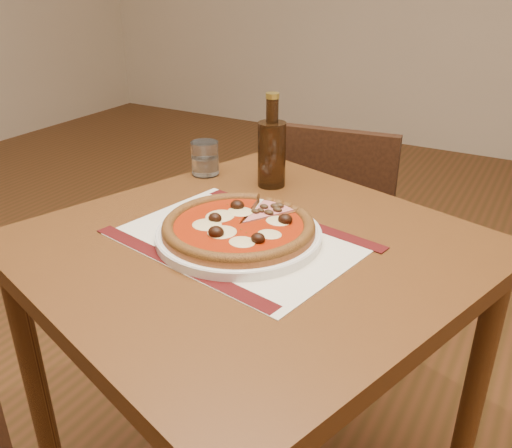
{
  "coord_description": "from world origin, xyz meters",
  "views": [
    {
      "loc": [
        1.26,
        -1.03,
        1.24
      ],
      "look_at": [
        0.78,
        -0.2,
        0.78
      ],
      "focal_mm": 38.0,
      "sensor_mm": 36.0,
      "label": 1
    }
  ],
  "objects_px": {
    "table": "(251,286)",
    "plate": "(239,235)",
    "bottle": "(272,151)",
    "water_glass": "(205,158)",
    "chair_far": "(334,226)",
    "pizza": "(238,226)"
  },
  "relations": [
    {
      "from": "table",
      "to": "plate",
      "type": "bearing_deg",
      "value": -167.41
    },
    {
      "from": "bottle",
      "to": "plate",
      "type": "bearing_deg",
      "value": -73.92
    },
    {
      "from": "plate",
      "to": "water_glass",
      "type": "relative_size",
      "value": 3.78
    },
    {
      "from": "chair_far",
      "to": "plate",
      "type": "height_order",
      "value": "chair_far"
    },
    {
      "from": "bottle",
      "to": "water_glass",
      "type": "bearing_deg",
      "value": -175.26
    },
    {
      "from": "bottle",
      "to": "chair_far",
      "type": "bearing_deg",
      "value": 88.26
    },
    {
      "from": "table",
      "to": "bottle",
      "type": "xyz_separation_m",
      "value": [
        -0.11,
        0.28,
        0.19
      ]
    },
    {
      "from": "water_glass",
      "to": "bottle",
      "type": "relative_size",
      "value": 0.38
    },
    {
      "from": "water_glass",
      "to": "plate",
      "type": "bearing_deg",
      "value": -45.61
    },
    {
      "from": "plate",
      "to": "bottle",
      "type": "height_order",
      "value": "bottle"
    },
    {
      "from": "chair_far",
      "to": "plate",
      "type": "xyz_separation_m",
      "value": [
        0.07,
        -0.71,
        0.3
      ]
    },
    {
      "from": "table",
      "to": "chair_far",
      "type": "height_order",
      "value": "chair_far"
    },
    {
      "from": "chair_far",
      "to": "water_glass",
      "type": "height_order",
      "value": "water_glass"
    },
    {
      "from": "plate",
      "to": "pizza",
      "type": "xyz_separation_m",
      "value": [
        -0.0,
        -0.0,
        0.02
      ]
    },
    {
      "from": "table",
      "to": "chair_far",
      "type": "xyz_separation_m",
      "value": [
        -0.1,
        0.7,
        -0.18
      ]
    },
    {
      "from": "chair_far",
      "to": "pizza",
      "type": "xyz_separation_m",
      "value": [
        0.07,
        -0.71,
        0.31
      ]
    },
    {
      "from": "water_glass",
      "to": "pizza",
      "type": "bearing_deg",
      "value": -45.65
    },
    {
      "from": "pizza",
      "to": "table",
      "type": "bearing_deg",
      "value": 13.39
    },
    {
      "from": "water_glass",
      "to": "bottle",
      "type": "height_order",
      "value": "bottle"
    },
    {
      "from": "table",
      "to": "bottle",
      "type": "height_order",
      "value": "bottle"
    },
    {
      "from": "plate",
      "to": "water_glass",
      "type": "xyz_separation_m",
      "value": [
        -0.27,
        0.27,
        0.03
      ]
    },
    {
      "from": "water_glass",
      "to": "bottle",
      "type": "xyz_separation_m",
      "value": [
        0.18,
        0.02,
        0.05
      ]
    }
  ]
}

